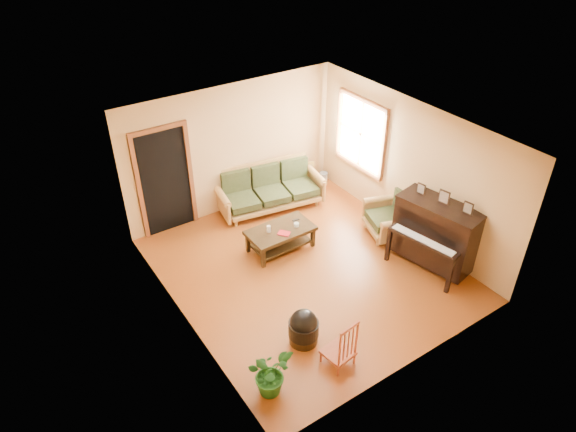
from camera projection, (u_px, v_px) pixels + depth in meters
floor at (306, 269)px, 8.98m from camera, size 5.00×5.00×0.00m
doorway at (165, 182)px, 9.44m from camera, size 1.08×0.16×2.05m
window at (361, 134)px, 10.05m from camera, size 0.12×1.36×1.46m
sofa at (271, 189)px, 10.35m from camera, size 2.25×1.23×0.91m
coffee_table at (281, 239)px, 9.34m from camera, size 1.21×0.67×0.44m
armchair at (388, 215)px, 9.60m from camera, size 1.08×1.10×0.88m
piano at (435, 235)px, 8.76m from camera, size 1.08×1.54×1.24m
footstool at (304, 331)px, 7.48m from camera, size 0.46×0.46×0.43m
red_chair at (339, 342)px, 7.04m from camera, size 0.44×0.47×0.83m
leaning_frame at (304, 174)px, 11.16m from camera, size 0.45×0.26×0.59m
ceramic_crock at (323, 177)px, 11.43m from camera, size 0.18×0.18×0.23m
potted_plant at (270, 373)px, 6.71m from camera, size 0.74×0.70×0.65m
book at (283, 236)px, 9.03m from camera, size 0.25×0.26×0.02m
candle at (269, 229)px, 9.11m from camera, size 0.09×0.09×0.12m
glass_jar at (296, 225)px, 9.28m from camera, size 0.11×0.11×0.06m
remote at (296, 220)px, 9.45m from camera, size 0.14×0.06×0.01m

